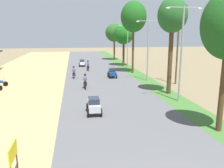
{
  "coord_description": "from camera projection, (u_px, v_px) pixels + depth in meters",
  "views": [
    {
      "loc": [
        -3.31,
        -5.95,
        6.04
      ],
      "look_at": [
        0.2,
        15.57,
        1.23
      ],
      "focal_mm": 37.58,
      "sensor_mm": 36.0,
      "label": 1
    }
  ],
  "objects": [
    {
      "name": "streetlamp_far",
      "position": [
        128.0,
        43.0,
        39.72
      ],
      "size": [
        3.16,
        0.2,
        7.32
      ],
      "color": "gray",
      "rests_on": "median_strip"
    },
    {
      "name": "parked_motorbike_fourth",
      "position": [
        0.0,
        82.0,
        26.45
      ],
      "size": [
        1.8,
        0.54,
        0.94
      ],
      "color": "black",
      "rests_on": "dirt_shoulder"
    },
    {
      "name": "car_sedan_white",
      "position": [
        82.0,
        63.0,
        42.18
      ],
      "size": [
        1.1,
        2.26,
        1.19
      ],
      "color": "silver",
      "rests_on": "road_strip"
    },
    {
      "name": "motorbike_ahead_third",
      "position": [
        88.0,
        66.0,
        37.38
      ],
      "size": [
        0.54,
        1.8,
        1.66
      ],
      "color": "black",
      "rests_on": "road_strip"
    },
    {
      "name": "street_signboard",
      "position": [
        13.0,
        155.0,
        9.67
      ],
      "size": [
        0.06,
        1.3,
        1.5
      ],
      "color": "#262628",
      "rests_on": "dirt_shoulder"
    },
    {
      "name": "motorbike_foreground_rider",
      "position": [
        85.0,
        81.0,
        25.4
      ],
      "size": [
        0.54,
        1.8,
        1.66
      ],
      "color": "black",
      "rests_on": "road_strip"
    },
    {
      "name": "streetlamp_mid",
      "position": [
        148.0,
        46.0,
        28.9
      ],
      "size": [
        3.16,
        0.2,
        7.48
      ],
      "color": "gray",
      "rests_on": "median_strip"
    },
    {
      "name": "median_tree_second",
      "position": [
        172.0,
        17.0,
        21.92
      ],
      "size": [
        2.8,
        2.8,
        9.23
      ],
      "color": "#4C351E",
      "rests_on": "median_strip"
    },
    {
      "name": "streetlamp_near",
      "position": [
        182.0,
        48.0,
        19.95
      ],
      "size": [
        3.16,
        0.2,
        8.14
      ],
      "color": "gray",
      "rests_on": "median_strip"
    },
    {
      "name": "utility_pole_near",
      "position": [
        178.0,
        42.0,
        26.98
      ],
      "size": [
        1.8,
        0.2,
        9.52
      ],
      "color": "brown",
      "rests_on": "ground"
    },
    {
      "name": "median_tree_third",
      "position": [
        134.0,
        17.0,
        33.81
      ],
      "size": [
        3.74,
        3.74,
        10.44
      ],
      "color": "#4C351E",
      "rests_on": "median_strip"
    },
    {
      "name": "median_tree_fifth",
      "position": [
        114.0,
        33.0,
        50.86
      ],
      "size": [
        3.88,
        3.88,
        7.85
      ],
      "color": "#4C351E",
      "rests_on": "median_strip"
    },
    {
      "name": "car_hatchback_blue",
      "position": [
        112.0,
        73.0,
        31.63
      ],
      "size": [
        1.04,
        2.0,
        1.23
      ],
      "color": "navy",
      "rests_on": "road_strip"
    },
    {
      "name": "car_hatchback_silver",
      "position": [
        94.0,
        105.0,
        17.47
      ],
      "size": [
        1.04,
        2.0,
        1.23
      ],
      "color": "#B7BCC1",
      "rests_on": "road_strip"
    },
    {
      "name": "median_tree_fourth",
      "position": [
        124.0,
        34.0,
        41.88
      ],
      "size": [
        3.64,
        3.64,
        7.56
      ],
      "color": "#4C351E",
      "rests_on": "median_strip"
    },
    {
      "name": "motorbike_ahead_second",
      "position": [
        74.0,
        72.0,
        31.04
      ],
      "size": [
        0.54,
        1.8,
        1.66
      ],
      "color": "black",
      "rests_on": "road_strip"
    }
  ]
}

